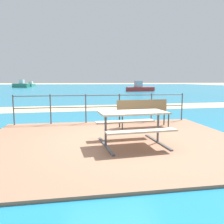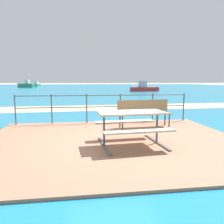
# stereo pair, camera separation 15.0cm
# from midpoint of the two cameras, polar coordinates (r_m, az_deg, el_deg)

# --- Properties ---
(ground_plane) EXTENTS (240.00, 240.00, 0.00)m
(ground_plane) POSITION_cam_midpoint_polar(r_m,az_deg,el_deg) (5.60, -0.10, -7.76)
(ground_plane) COLOR tan
(patio_paving) EXTENTS (6.40, 5.20, 0.06)m
(patio_paving) POSITION_cam_midpoint_polar(r_m,az_deg,el_deg) (5.59, -0.10, -7.46)
(patio_paving) COLOR #996B51
(patio_paving) RESTS_ON ground
(sea_water) EXTENTS (90.00, 90.00, 0.01)m
(sea_water) POSITION_cam_midpoint_polar(r_m,az_deg,el_deg) (45.36, -8.21, 6.04)
(sea_water) COLOR teal
(sea_water) RESTS_ON ground
(beach_strip) EXTENTS (54.06, 4.64, 0.01)m
(beach_strip) POSITION_cam_midpoint_polar(r_m,az_deg,el_deg) (12.53, -5.26, 1.05)
(beach_strip) COLOR tan
(beach_strip) RESTS_ON ground
(picnic_table) EXTENTS (1.62, 1.51, 0.76)m
(picnic_table) POSITION_cam_midpoint_polar(r_m,az_deg,el_deg) (5.12, 4.45, -2.01)
(picnic_table) COLOR #BCAD93
(picnic_table) RESTS_ON patio_paving
(park_bench) EXTENTS (1.72, 0.55, 0.85)m
(park_bench) POSITION_cam_midpoint_polar(r_m,az_deg,el_deg) (7.16, 7.38, 0.33)
(park_bench) COLOR #8C704C
(park_bench) RESTS_ON patio_paving
(railing_fence) EXTENTS (5.94, 0.04, 1.00)m
(railing_fence) POSITION_cam_midpoint_polar(r_m,az_deg,el_deg) (7.82, -2.91, 1.89)
(railing_fence) COLOR #4C5156
(railing_fence) RESTS_ON patio_paving
(boat_near) EXTENTS (4.50, 1.82, 1.45)m
(boat_near) POSITION_cam_midpoint_polar(r_m,az_deg,el_deg) (31.97, 7.09, 6.03)
(boat_near) COLOR red
(boat_near) RESTS_ON sea_water
(boat_mid) EXTENTS (1.77, 3.70, 1.29)m
(boat_mid) POSITION_cam_midpoint_polar(r_m,az_deg,el_deg) (59.04, -20.03, 6.50)
(boat_mid) COLOR #338466
(boat_mid) RESTS_ON sea_water
(boat_far) EXTENTS (4.13, 2.62, 1.68)m
(boat_far) POSITION_cam_midpoint_polar(r_m,az_deg,el_deg) (51.46, -22.29, 6.35)
(boat_far) COLOR #338466
(boat_far) RESTS_ON sea_water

